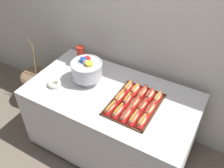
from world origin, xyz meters
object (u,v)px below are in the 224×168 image
Objects in this scene: hot_dog_6 at (127,99)px; hot_dog_7 at (134,102)px; hot_dog_9 at (150,108)px; punch_bowl at (87,69)px; hot_dog_10 at (128,86)px; floor_vase at (38,89)px; hot_dog_1 at (118,111)px; hot_dog_11 at (135,89)px; hot_dog_3 at (134,117)px; hot_dog_2 at (126,114)px; cup_stack at (81,56)px; hot_dog_13 at (150,94)px; hot_dog_4 at (142,121)px; hot_dog_0 at (110,107)px; buffet_table at (111,120)px; donut at (54,84)px; hot_dog_8 at (142,105)px; serving_tray at (134,105)px; hot_dog_14 at (157,97)px; hot_dog_5 at (120,96)px; hot_dog_12 at (142,92)px.

hot_dog_6 is 0.08m from hot_dog_7.
punch_bowl is (-0.70, 0.07, 0.12)m from hot_dog_9.
floor_vase is at bearing -179.95° from hot_dog_10.
hot_dog_1 is 0.58× the size of punch_bowl.
hot_dog_3 is at bearing -66.01° from hot_dog_11.
hot_dog_3 is 1.09× the size of hot_dog_10.
hot_dog_2 is 0.87m from cup_stack.
hot_dog_13 reaches higher than hot_dog_7.
hot_dog_6 is at bearing -8.16° from punch_bowl.
hot_dog_4 reaches higher than hot_dog_10.
hot_dog_6 is 0.17m from hot_dog_11.
hot_dog_7 is at bearing 131.82° from hot_dog_4.
hot_dog_0 is 0.97× the size of hot_dog_1.
donut is at bearing -162.13° from buffet_table.
floor_vase reaches higher than hot_dog_4.
hot_dog_9 is at bearing 47.28° from hot_dog_2.
hot_dog_4 is 0.66× the size of cup_stack.
buffet_table is at bearing -158.35° from hot_dog_13.
hot_dog_9 is at bearing -66.01° from hot_dog_13.
hot_dog_8 is at bearing 179.55° from hot_dog_9.
buffet_table is 0.73m from cup_stack.
serving_tray is 3.32× the size of hot_dog_8.
hot_dog_0 is at bearing -114.89° from hot_dog_6.
floor_vase is 1.47m from hot_dog_11.
hot_dog_7 is at bearing -0.45° from hot_dog_6.
hot_dog_14 is at bearing 89.55° from hot_dog_9.
serving_tray is 0.15m from hot_dog_5.
hot_dog_4 is 0.98× the size of hot_dog_13.
hot_dog_5 is 0.30m from hot_dog_9.
serving_tray is 0.81m from cup_stack.
hot_dog_4 and hot_dog_14 have the same top height.
hot_dog_14 is (0.00, 0.16, 0.00)m from hot_dog_9.
hot_dog_0 is 0.15m from hot_dog_2.
hot_dog_7 is at bearing -66.01° from hot_dog_11.
buffet_table is 0.48m from hot_dog_1.
hot_dog_14 is at bearing -0.45° from hot_dog_12.
punch_bowl reaches higher than hot_dog_6.
hot_dog_6 is 0.92× the size of hot_dog_9.
cup_stack reaches higher than hot_dog_4.
punch_bowl reaches higher than hot_dog_1.
hot_dog_5 is 0.73× the size of cup_stack.
hot_dog_10 is at bearing 0.05° from floor_vase.
punch_bowl is (-0.54, 0.23, 0.11)m from hot_dog_2.
hot_dog_3 is (0.33, -0.20, 0.40)m from buffet_table.
hot_dog_4 is at bearing -0.45° from hot_dog_1.
hot_dog_0 is 0.99× the size of hot_dog_5.
hot_dog_14 is (0.23, 0.33, -0.00)m from hot_dog_1.
hot_dog_7 is 0.81m from donut.
floor_vase is at bearing 172.70° from hot_dog_5.
hot_dog_6 is 0.73m from donut.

